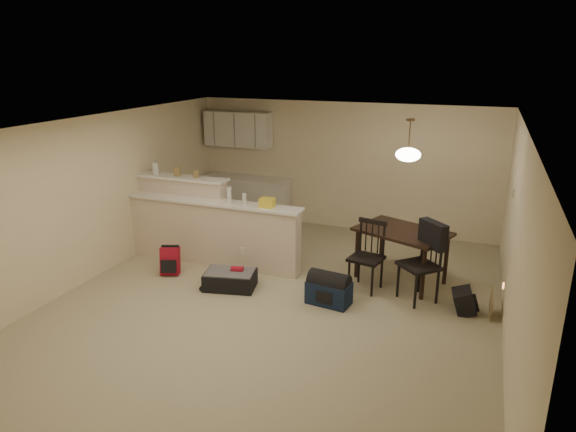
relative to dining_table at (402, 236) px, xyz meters
The scene contains 20 objects.
room 2.08m from the dining_table, 138.98° to the right, with size 7.00×7.02×2.50m.
breakfast_bar 3.30m from the dining_table, behind, with size 3.08×0.58×1.39m.
upper_cabinets 4.38m from the dining_table, 151.77° to the left, with size 1.40×0.34×0.70m, color white.
kitchen_counter 3.99m from the dining_table, 152.06° to the left, with size 1.80×0.60×0.90m, color white.
thermostat 1.67m from the dining_table, ahead, with size 0.02×0.12×0.12m, color beige.
jar 4.30m from the dining_table, behind, with size 0.10×0.10×0.20m, color silver.
cereal_box 3.87m from the dining_table, behind, with size 0.10×0.07×0.16m, color olive.
small_box 3.50m from the dining_table, behind, with size 0.08×0.06×0.12m, color olive.
bottle_a 2.78m from the dining_table, behind, with size 0.07×0.07×0.26m, color silver.
bottle_b 2.51m from the dining_table, behind, with size 0.06×0.06×0.18m, color silver.
bag_lump 2.13m from the dining_table, 168.33° to the right, with size 0.22×0.18×0.14m, color olive.
dining_table is the anchor object (origin of this frame).
pendant_lamp 1.26m from the dining_table, behind, with size 0.36×0.36×0.62m.
dining_chair_near 0.69m from the dining_table, 130.86° to the right, with size 0.46×0.44×1.05m, color black, non-canonical shape.
dining_chair_far 0.70m from the dining_table, 60.17° to the right, with size 0.49×0.47×1.13m, color black, non-canonical shape.
suitcase 2.69m from the dining_table, 153.10° to the right, with size 0.75×0.48×0.25m, color black.
red_backpack 3.66m from the dining_table, 162.95° to the right, with size 0.29×0.18×0.44m, color #A91327.
navy_duffel 1.51m from the dining_table, 125.01° to the right, with size 0.60×0.33×0.33m, color #13213C.
black_daypack 1.34m from the dining_table, 35.84° to the right, with size 0.35×0.25×0.31m, color black.
cardboard_sheet 1.61m from the dining_table, 28.19° to the right, with size 0.44×0.02×0.33m, color olive.
Camera 1 is at (2.53, -6.13, 3.37)m, focal length 32.00 mm.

